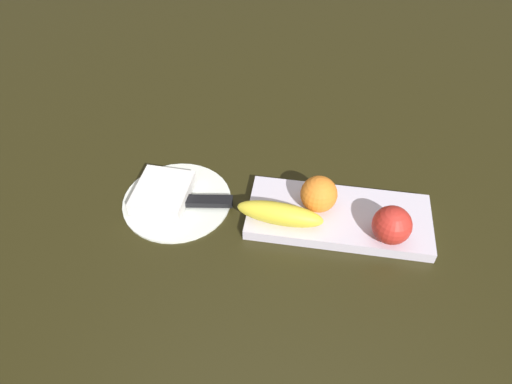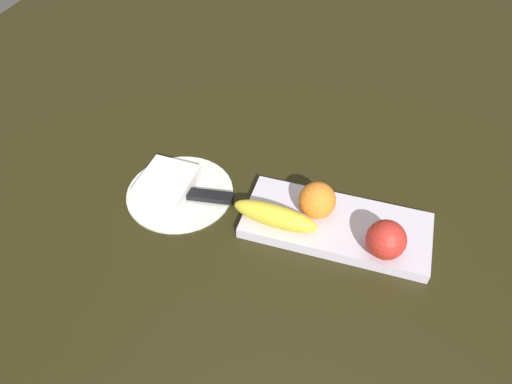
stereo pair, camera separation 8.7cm
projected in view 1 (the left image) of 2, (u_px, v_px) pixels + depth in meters
name	position (u px, v px, depth m)	size (l,w,h in m)	color
ground_plane	(351.00, 229.00, 0.88)	(2.40, 2.40, 0.00)	black
fruit_tray	(338.00, 217.00, 0.88)	(0.34, 0.15, 0.02)	silver
apple	(392.00, 225.00, 0.81)	(0.07, 0.07, 0.07)	red
banana	(280.00, 214.00, 0.85)	(0.16, 0.04, 0.04)	yellow
orange_near_apple	(319.00, 194.00, 0.86)	(0.07, 0.07, 0.07)	orange
dinner_plate	(177.00, 200.00, 0.92)	(0.21, 0.21, 0.01)	white
folded_napkin	(163.00, 192.00, 0.91)	(0.10, 0.11, 0.03)	white
knife	(201.00, 202.00, 0.91)	(0.18, 0.05, 0.01)	silver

